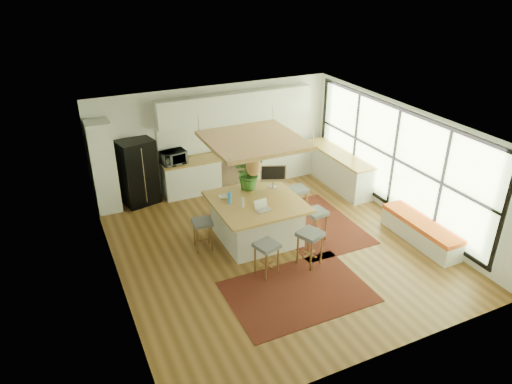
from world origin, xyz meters
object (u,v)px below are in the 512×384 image
microwave (173,156)px  island (256,219)px  laptop (264,205)px  island_plant (249,176)px  stool_near_right (310,249)px  stool_left_side (203,234)px  stool_right_back (297,202)px  stool_right_front (315,225)px  stool_near_left (267,259)px  monitor (273,176)px  fridge (138,169)px

microwave → island: bearing=-77.8°
laptop → island_plant: (0.16, 1.10, 0.17)m
stool_near_right → stool_left_side: bearing=140.5°
stool_right_back → stool_left_side: (-2.52, -0.44, 0.00)m
stool_right_front → microwave: microwave is taller
island → stool_near_left: size_ratio=2.65×
laptop → microwave: size_ratio=0.53×
stool_near_right → microwave: microwave is taller
island → island_plant: (0.10, 0.63, 0.75)m
microwave → island_plant: bearing=-69.9°
laptop → monitor: size_ratio=0.55×
microwave → stool_right_front: bearing=-65.1°
stool_left_side → laptop: 1.45m
island → laptop: 0.75m
fridge → stool_near_left: 4.38m
laptop → fridge: bearing=111.6°
stool_right_front → laptop: laptop is taller
stool_near_right → laptop: size_ratio=2.31×
stool_near_right → laptop: laptop is taller
fridge → stool_right_back: size_ratio=2.30×
stool_near_right → stool_right_back: (0.78, 1.88, 0.00)m
stool_right_front → stool_left_side: (-2.35, 0.67, 0.00)m
microwave → stool_near_right: bearing=-77.4°
stool_left_side → island_plant: 1.66m
stool_near_left → stool_near_right: bearing=-3.7°
fridge → island_plant: size_ratio=2.24×
stool_right_front → monitor: bearing=117.4°
stool_left_side → island: bearing=-4.3°
island_plant → monitor: bearing=-20.5°
stool_right_front → island_plant: 1.82m
fridge → stool_right_back: fridge is taller
stool_right_front → stool_right_back: bearing=81.3°
stool_right_front → laptop: 1.40m
stool_right_back → laptop: laptop is taller
island → island_plant: size_ratio=2.49×
island → stool_right_back: 1.43m
stool_near_right → island_plant: (-0.44, 1.98, 0.86)m
island_plant → stool_right_back: bearing=-4.7°
fridge → island_plant: fridge is taller
island_plant → stool_right_front: bearing=-49.3°
monitor → microwave: bearing=148.6°
stool_left_side → laptop: bearing=-25.8°
stool_near_right → island_plant: 2.21m
stool_near_left → island_plant: (0.49, 1.92, 0.86)m
stool_right_front → island: bearing=153.2°
stool_near_right → stool_left_side: (-1.75, 1.44, 0.00)m
microwave → laptop: bearing=-81.6°
stool_near_left → stool_left_side: bearing=120.7°
stool_right_front → stool_near_left: bearing=-155.2°
stool_left_side → monitor: size_ratio=1.16×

